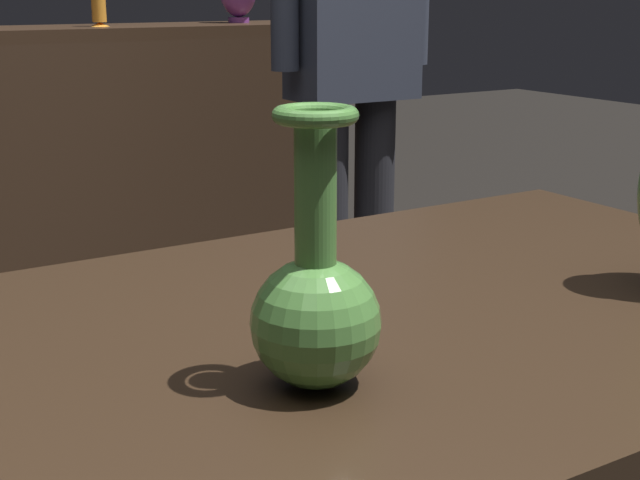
% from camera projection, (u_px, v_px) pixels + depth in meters
% --- Properties ---
extents(vase_centerpiece, '(0.10, 0.10, 0.22)m').
position_uv_depth(vase_centerpiece, '(316.00, 303.00, 0.70)').
color(vase_centerpiece, '#477A38').
rests_on(vase_centerpiece, display_plinth).
extents(shelf_vase_right, '(0.06, 0.06, 0.17)m').
position_uv_depth(shelf_vase_right, '(98.00, 1.00, 2.81)').
color(shelf_vase_right, orange).
rests_on(shelf_vase_right, back_display_shelf).
extents(visitor_near_right, '(0.47, 0.19, 1.67)m').
position_uv_depth(visitor_near_right, '(353.00, 36.00, 2.33)').
color(visitor_near_right, '#232328').
rests_on(visitor_near_right, ground_plane).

